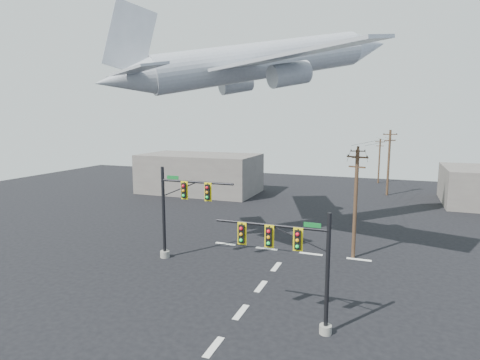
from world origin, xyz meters
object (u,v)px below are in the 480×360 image
at_px(utility_pole_c, 389,161).
at_px(utility_pole_b, 357,181).
at_px(signal_mast_far, 177,211).
at_px(utility_pole_a, 355,202).
at_px(signal_mast_near, 297,263).
at_px(airliner, 261,62).
at_px(utility_pole_d, 379,160).

bearing_deg(utility_pole_c, utility_pole_b, -112.29).
height_order(signal_mast_far, utility_pole_a, utility_pole_a).
bearing_deg(signal_mast_far, utility_pole_c, 66.12).
bearing_deg(utility_pole_b, utility_pole_c, 69.37).
distance_m(signal_mast_near, airliner, 20.94).
bearing_deg(signal_mast_far, utility_pole_b, 57.76).
distance_m(utility_pole_c, airliner, 32.56).
bearing_deg(utility_pole_a, utility_pole_b, 114.11).
xyz_separation_m(utility_pole_a, airliner, (-8.88, 1.99, 11.89)).
xyz_separation_m(signal_mast_far, utility_pole_c, (15.89, 35.89, 1.08)).
bearing_deg(utility_pole_d, utility_pole_b, -90.27).
bearing_deg(signal_mast_near, signal_mast_far, 147.28).
relative_size(utility_pole_b, utility_pole_c, 0.85).
relative_size(signal_mast_far, utility_pole_a, 0.85).
xyz_separation_m(signal_mast_near, utility_pole_d, (2.65, 55.05, 0.35)).
distance_m(utility_pole_a, utility_pole_c, 30.41).
bearing_deg(utility_pole_c, airliner, -122.06).
relative_size(utility_pole_a, utility_pole_c, 0.92).
bearing_deg(utility_pole_b, signal_mast_far, -131.05).
bearing_deg(utility_pole_c, utility_pole_a, -104.87).
xyz_separation_m(utility_pole_d, airliner, (-9.58, -40.02, 12.48)).
height_order(signal_mast_far, airliner, airliner).
distance_m(signal_mast_far, utility_pole_d, 49.68).
distance_m(signal_mast_far, utility_pole_c, 39.27).
bearing_deg(signal_mast_near, utility_pole_a, 81.53).
distance_m(signal_mast_far, utility_pole_b, 23.51).
bearing_deg(utility_pole_d, utility_pole_c, -78.81).
height_order(utility_pole_c, utility_pole_d, utility_pole_c).
relative_size(signal_mast_far, airliner, 0.31).
bearing_deg(signal_mast_far, signal_mast_near, -32.72).
height_order(signal_mast_far, utility_pole_c, utility_pole_c).
bearing_deg(utility_pole_a, signal_mast_near, -78.44).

